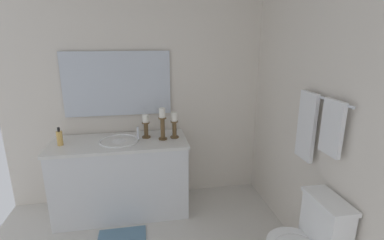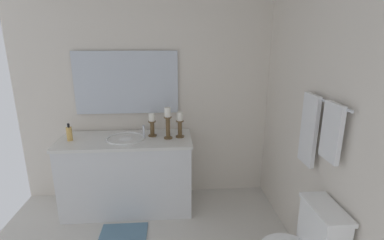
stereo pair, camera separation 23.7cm
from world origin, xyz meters
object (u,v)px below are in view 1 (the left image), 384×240
at_px(vanity_cabinet, 122,177).
at_px(soap_bottle, 60,138).
at_px(towel_near_vanity, 307,126).
at_px(towel_center, 332,128).
at_px(towel_bar, 324,98).
at_px(sink_basin, 120,145).
at_px(candle_holder_mid, 146,126).
at_px(candle_holder_short, 162,123).
at_px(mirror, 117,84).
at_px(candle_holder_tall, 174,124).

relative_size(vanity_cabinet, soap_bottle, 7.59).
bearing_deg(towel_near_vanity, towel_center, 0.00).
xyz_separation_m(towel_bar, towel_near_vanity, (-0.15, -0.02, -0.25)).
xyz_separation_m(sink_basin, candle_holder_mid, (-0.06, 0.27, 0.17)).
bearing_deg(sink_basin, candle_holder_short, 87.07).
bearing_deg(mirror, candle_holder_tall, 64.39).
height_order(sink_basin, towel_near_vanity, towel_near_vanity).
xyz_separation_m(candle_holder_short, towel_center, (1.11, 1.08, 0.23)).
height_order(vanity_cabinet, towel_near_vanity, towel_near_vanity).
bearing_deg(sink_basin, candle_holder_mid, 102.89).
relative_size(mirror, soap_bottle, 6.17).
bearing_deg(candle_holder_mid, mirror, -128.55).
bearing_deg(candle_holder_short, towel_bar, 48.62).
bearing_deg(soap_bottle, towel_near_vanity, 68.26).
relative_size(mirror, towel_bar, 1.87).
distance_m(candle_holder_short, soap_bottle, 1.00).
relative_size(candle_holder_mid, towel_center, 0.64).
xyz_separation_m(soap_bottle, towel_bar, (0.98, 2.09, 0.51)).
height_order(sink_basin, towel_center, towel_center).
xyz_separation_m(vanity_cabinet, candle_holder_mid, (-0.06, 0.27, 0.53)).
relative_size(candle_holder_tall, towel_bar, 0.45).
bearing_deg(mirror, candle_holder_short, 55.47).
bearing_deg(towel_near_vanity, sink_basin, -118.97).
bearing_deg(sink_basin, towel_bar, 57.22).
height_order(candle_holder_tall, towel_center, towel_center).
bearing_deg(vanity_cabinet, candle_holder_tall, 91.00).
relative_size(candle_holder_short, candle_holder_mid, 1.33).
xyz_separation_m(mirror, candle_holder_short, (0.30, 0.44, -0.36)).
height_order(towel_near_vanity, towel_center, same).
bearing_deg(candle_holder_short, vanity_cabinet, -92.92).
bearing_deg(candle_holder_short, soap_bottle, -90.55).
xyz_separation_m(candle_holder_short, soap_bottle, (-0.01, -1.00, -0.10)).
distance_m(soap_bottle, towel_bar, 2.36).
xyz_separation_m(vanity_cabinet, candle_holder_short, (0.02, 0.44, 0.58)).
distance_m(vanity_cabinet, sink_basin, 0.36).
bearing_deg(candle_holder_tall, towel_bar, 44.24).
xyz_separation_m(sink_basin, towel_center, (1.14, 1.52, 0.45)).
bearing_deg(towel_near_vanity, candle_holder_tall, -131.68).
bearing_deg(sink_basin, mirror, -179.80).
bearing_deg(towel_center, mirror, -133.03).
bearing_deg(mirror, vanity_cabinet, -0.01).
bearing_deg(soap_bottle, mirror, 117.80).
bearing_deg(towel_near_vanity, mirror, -126.42).
bearing_deg(mirror, soap_bottle, -62.20).
relative_size(candle_holder_short, soap_bottle, 1.83).
bearing_deg(vanity_cabinet, towel_near_vanity, 61.05).
relative_size(vanity_cabinet, towel_center, 3.51).
height_order(vanity_cabinet, mirror, mirror).
distance_m(candle_holder_mid, towel_bar, 1.70).
xyz_separation_m(vanity_cabinet, towel_near_vanity, (0.84, 1.52, 0.73)).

